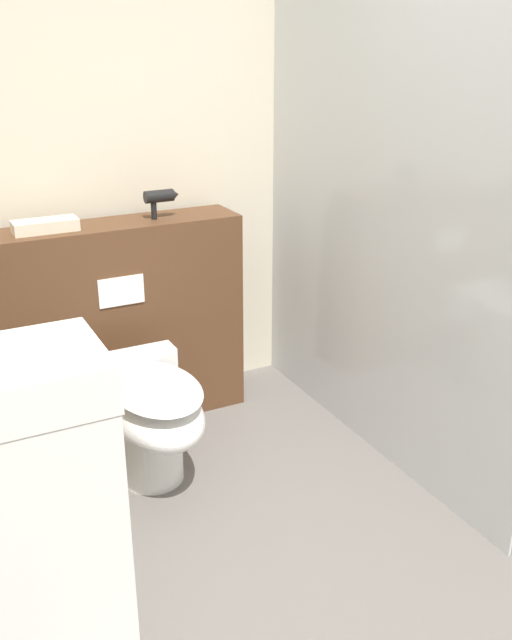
# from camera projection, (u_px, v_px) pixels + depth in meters

# --- Properties ---
(wall_back) EXTENTS (8.00, 0.06, 2.50)m
(wall_back) POSITION_uv_depth(u_px,v_px,m) (135.00, 168.00, 3.58)
(wall_back) COLOR beige
(wall_back) RESTS_ON ground_plane
(partition_panel) EXTENTS (1.28, 0.30, 1.04)m
(partition_panel) POSITION_uv_depth(u_px,v_px,m) (116.00, 326.00, 3.56)
(partition_panel) COLOR #51331E
(partition_panel) RESTS_ON ground_plane
(shower_glass) EXTENTS (0.04, 1.93, 2.15)m
(shower_glass) POSITION_uv_depth(u_px,v_px,m) (378.00, 229.00, 3.15)
(shower_glass) COLOR silver
(shower_glass) RESTS_ON ground_plane
(toilet) EXTENTS (0.40, 0.66, 0.54)m
(toilet) POSITION_uv_depth(u_px,v_px,m) (153.00, 417.00, 3.08)
(toilet) COLOR white
(toilet) RESTS_ON ground_plane
(sink_vanity) EXTENTS (0.65, 0.42, 1.17)m
(sink_vanity) POSITION_uv_depth(u_px,v_px,m) (9.00, 514.00, 2.17)
(sink_vanity) COLOR white
(sink_vanity) RESTS_ON ground_plane
(hair_drier) EXTENTS (0.17, 0.06, 0.14)m
(hair_drier) POSITION_uv_depth(u_px,v_px,m) (160.00, 197.00, 3.43)
(hair_drier) COLOR black
(hair_drier) RESTS_ON partition_panel
(folded_towel) EXTENTS (0.29, 0.12, 0.06)m
(folded_towel) POSITION_uv_depth(u_px,v_px,m) (45.00, 226.00, 3.22)
(folded_towel) COLOR beige
(folded_towel) RESTS_ON partition_panel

